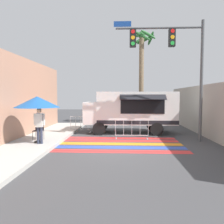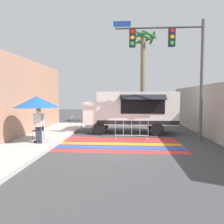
{
  "view_description": "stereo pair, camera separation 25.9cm",
  "coord_description": "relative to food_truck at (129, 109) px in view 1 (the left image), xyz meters",
  "views": [
    {
      "loc": [
        0.29,
        -9.95,
        2.35
      ],
      "look_at": [
        -0.35,
        2.69,
        1.46
      ],
      "focal_mm": 35.0,
      "sensor_mm": 36.0,
      "label": 1
    },
    {
      "loc": [
        0.55,
        -9.94,
        2.35
      ],
      "look_at": [
        -0.35,
        2.69,
        1.46
      ],
      "focal_mm": 35.0,
      "sensor_mm": 36.0,
      "label": 2
    }
  ],
  "objects": [
    {
      "name": "concrete_wall_right",
      "position": [
        4.45,
        -1.15,
        -0.03
      ],
      "size": [
        0.2,
        16.0,
        3.05
      ],
      "color": "#A39E93",
      "rests_on": "ground_plane"
    },
    {
      "name": "crosswalk_painted",
      "position": [
        -0.71,
        -3.38,
        -1.55
      ],
      "size": [
        6.4,
        3.6,
        0.01
      ],
      "color": "red",
      "rests_on": "ground_plane"
    },
    {
      "name": "sidewalk_left",
      "position": [
        -5.73,
        -4.15,
        -1.47
      ],
      "size": [
        4.4,
        16.0,
        0.16
      ],
      "color": "#B7B5AD",
      "rests_on": "ground_plane"
    },
    {
      "name": "ground_plane",
      "position": [
        -0.71,
        -4.15,
        -1.55
      ],
      "size": [
        60.0,
        60.0,
        0.0
      ],
      "primitive_type": "plane",
      "color": "#424244"
    },
    {
      "name": "building_left_facade",
      "position": [
        -6.03,
        -4.15,
        0.71
      ],
      "size": [
        0.25,
        16.0,
        4.51
      ],
      "color": "tan",
      "rests_on": "ground_plane"
    },
    {
      "name": "patio_umbrella",
      "position": [
        -4.49,
        -3.95,
        0.54
      ],
      "size": [
        2.12,
        2.12,
        2.21
      ],
      "color": "black",
      "rests_on": "sidewalk_left"
    },
    {
      "name": "palm_tree",
      "position": [
        1.11,
        4.36,
        3.61
      ],
      "size": [
        2.28,
        2.45,
        7.73
      ],
      "color": "#7A664C",
      "rests_on": "ground_plane"
    },
    {
      "name": "vendor_person",
      "position": [
        -4.3,
        -4.22,
        -0.45
      ],
      "size": [
        0.53,
        0.22,
        1.67
      ],
      "rotation": [
        0.0,
        0.0,
        0.23
      ],
      "color": "#2D3347",
      "rests_on": "sidewalk_left"
    },
    {
      "name": "traffic_signal_pole",
      "position": [
        2.15,
        -2.56,
        2.96
      ],
      "size": [
        4.62,
        0.29,
        6.24
      ],
      "color": "#515456",
      "rests_on": "ground_plane"
    },
    {
      "name": "folding_chair",
      "position": [
        -4.68,
        -3.35,
        -0.82
      ],
      "size": [
        0.44,
        0.44,
        0.95
      ],
      "rotation": [
        0.0,
        0.0,
        0.31
      ],
      "color": "#4C4C51",
      "rests_on": "sidewalk_left"
    },
    {
      "name": "barricade_front",
      "position": [
        0.07,
        -2.0,
        -1.03
      ],
      "size": [
        1.86,
        0.44,
        1.06
      ],
      "color": "#B7BABF",
      "rests_on": "ground_plane"
    },
    {
      "name": "barricade_side",
      "position": [
        -3.21,
        0.11,
        -1.05
      ],
      "size": [
        1.41,
        0.44,
        1.06
      ],
      "color": "#B7BABF",
      "rests_on": "ground_plane"
    },
    {
      "name": "food_truck",
      "position": [
        0.0,
        0.0,
        0.0
      ],
      "size": [
        5.81,
        2.53,
        2.65
      ],
      "color": "white",
      "rests_on": "ground_plane"
    }
  ]
}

